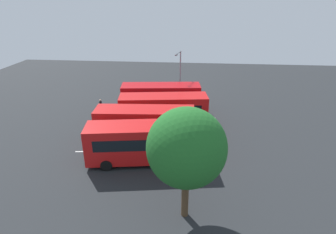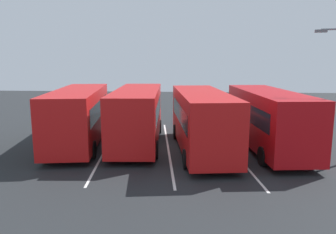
{
  "view_description": "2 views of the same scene",
  "coord_description": "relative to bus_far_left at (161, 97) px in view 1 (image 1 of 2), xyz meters",
  "views": [
    {
      "loc": [
        -3.74,
        24.89,
        12.69
      ],
      "look_at": [
        -1.46,
        0.3,
        1.93
      ],
      "focal_mm": 29.58,
      "sensor_mm": 36.0,
      "label": 1
    },
    {
      "loc": [
        -18.61,
        -1.35,
        5.1
      ],
      "look_at": [
        1.02,
        0.07,
        1.61
      ],
      "focal_mm": 34.98,
      "sensor_mm": 36.0,
      "label": 2
    }
  ],
  "objects": [
    {
      "name": "lane_stripe_inner_right",
      "position": [
        0.04,
        9.31,
        -1.82
      ],
      "size": [
        12.95,
        1.62,
        0.01
      ],
      "primitive_type": "cube",
      "rotation": [
        0.0,
        0.0,
        0.12
      ],
      "color": "silver",
      "rests_on": "ground"
    },
    {
      "name": "street_lamp",
      "position": [
        -2.02,
        -3.52,
        2.03
      ],
      "size": [
        0.64,
        2.18,
        6.62
      ],
      "rotation": [
        0.0,
        0.0,
        1.35
      ],
      "color": "gray",
      "rests_on": "ground"
    },
    {
      "name": "depot_tree",
      "position": [
        -3.48,
        16.92,
        2.99
      ],
      "size": [
        4.61,
        4.15,
        7.25
      ],
      "color": "#4C3823",
      "rests_on": "ground"
    },
    {
      "name": "lane_stripe_outer_left",
      "position": [
        0.04,
        2.05,
        -1.82
      ],
      "size": [
        12.95,
        1.62,
        0.01
      ],
      "primitive_type": "cube",
      "rotation": [
        0.0,
        0.0,
        0.12
      ],
      "color": "silver",
      "rests_on": "ground"
    },
    {
      "name": "bus_far_right",
      "position": [
        0.19,
        11.02,
        0.0
      ],
      "size": [
        9.39,
        3.84,
        3.33
      ],
      "rotation": [
        0.0,
        0.0,
        0.15
      ],
      "color": "red",
      "rests_on": "ground"
    },
    {
      "name": "bus_far_left",
      "position": [
        0.0,
        0.0,
        0.0
      ],
      "size": [
        9.35,
        3.49,
        3.33
      ],
      "rotation": [
        0.0,
        0.0,
        0.11
      ],
      "color": "#B70C11",
      "rests_on": "ground"
    },
    {
      "name": "bus_center_left",
      "position": [
        -0.7,
        3.75,
        0.0
      ],
      "size": [
        9.37,
        3.68,
        3.33
      ],
      "rotation": [
        0.0,
        0.0,
        0.13
      ],
      "color": "red",
      "rests_on": "ground"
    },
    {
      "name": "lane_stripe_inner_left",
      "position": [
        0.04,
        5.68,
        -1.82
      ],
      "size": [
        12.95,
        1.62,
        0.01
      ],
      "primitive_type": "cube",
      "rotation": [
        0.0,
        0.0,
        0.12
      ],
      "color": "silver",
      "rests_on": "ground"
    },
    {
      "name": "pedestrian",
      "position": [
        6.95,
        1.21,
        -0.77
      ],
      "size": [
        0.41,
        0.41,
        1.77
      ],
      "rotation": [
        0.0,
        0.0,
        2.82
      ],
      "color": "#232833",
      "rests_on": "ground"
    },
    {
      "name": "bus_center_right",
      "position": [
        0.61,
        7.54,
        0.0
      ],
      "size": [
        9.27,
        3.08,
        3.33
      ],
      "rotation": [
        0.0,
        0.0,
        0.06
      ],
      "color": "red",
      "rests_on": "ground"
    },
    {
      "name": "ground_plane",
      "position": [
        0.04,
        5.68,
        -1.82
      ],
      "size": [
        65.68,
        65.68,
        0.0
      ],
      "primitive_type": "plane",
      "color": "#232628"
    }
  ]
}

